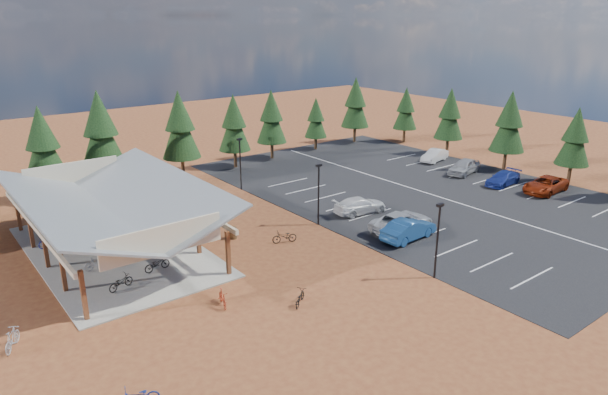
# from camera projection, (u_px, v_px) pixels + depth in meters

# --- Properties ---
(ground) EXTENTS (140.00, 140.00, 0.00)m
(ground) POSITION_uv_depth(u_px,v_px,m) (283.00, 248.00, 40.03)
(ground) COLOR brown
(ground) RESTS_ON ground
(asphalt_lot) EXTENTS (27.00, 44.00, 0.04)m
(asphalt_lot) POSITION_uv_depth(u_px,v_px,m) (418.00, 191.00, 53.02)
(asphalt_lot) COLOR black
(asphalt_lot) RESTS_ON ground
(concrete_pad) EXTENTS (10.60, 18.60, 0.10)m
(concrete_pad) POSITION_uv_depth(u_px,v_px,m) (116.00, 250.00, 39.44)
(concrete_pad) COLOR gray
(concrete_pad) RESTS_ON ground
(bike_pavilion) EXTENTS (11.65, 19.40, 4.97)m
(bike_pavilion) POSITION_uv_depth(u_px,v_px,m) (110.00, 202.00, 38.23)
(bike_pavilion) COLOR brown
(bike_pavilion) RESTS_ON concrete_pad
(lamp_post_0) EXTENTS (0.50, 0.25, 5.14)m
(lamp_post_0) POSITION_uv_depth(u_px,v_px,m) (438.00, 236.00, 34.50)
(lamp_post_0) COLOR black
(lamp_post_0) RESTS_ON ground
(lamp_post_1) EXTENTS (0.50, 0.25, 5.14)m
(lamp_post_1) POSITION_uv_depth(u_px,v_px,m) (319.00, 190.00, 43.48)
(lamp_post_1) COLOR black
(lamp_post_1) RESTS_ON ground
(lamp_post_2) EXTENTS (0.50, 0.25, 5.14)m
(lamp_post_2) POSITION_uv_depth(u_px,v_px,m) (240.00, 160.00, 52.46)
(lamp_post_2) COLOR black
(lamp_post_2) RESTS_ON ground
(trash_bin_0) EXTENTS (0.60, 0.60, 0.90)m
(trash_bin_0) POSITION_uv_depth(u_px,v_px,m) (211.00, 233.00, 41.62)
(trash_bin_0) COLOR #50361C
(trash_bin_0) RESTS_ON ground
(trash_bin_1) EXTENTS (0.60, 0.60, 0.90)m
(trash_bin_1) POSITION_uv_depth(u_px,v_px,m) (233.00, 233.00, 41.56)
(trash_bin_1) COLOR #50361C
(trash_bin_1) RESTS_ON ground
(pine_2) EXTENTS (3.79, 3.79, 8.83)m
(pine_2) POSITION_uv_depth(u_px,v_px,m) (42.00, 144.00, 48.55)
(pine_2) COLOR #382314
(pine_2) RESTS_ON ground
(pine_3) EXTENTS (4.19, 4.19, 9.77)m
(pine_3) POSITION_uv_depth(u_px,v_px,m) (101.00, 130.00, 51.48)
(pine_3) COLOR #382314
(pine_3) RESTS_ON ground
(pine_4) EXTENTS (3.95, 3.95, 9.19)m
(pine_4) POSITION_uv_depth(u_px,v_px,m) (180.00, 125.00, 55.45)
(pine_4) COLOR #382314
(pine_4) RESTS_ON ground
(pine_5) EXTENTS (3.53, 3.53, 8.23)m
(pine_5) POSITION_uv_depth(u_px,v_px,m) (234.00, 123.00, 59.66)
(pine_5) COLOR #382314
(pine_5) RESTS_ON ground
(pine_6) EXTENTS (3.52, 3.52, 8.20)m
(pine_6) POSITION_uv_depth(u_px,v_px,m) (271.00, 117.00, 63.46)
(pine_6) COLOR #382314
(pine_6) RESTS_ON ground
(pine_7) EXTENTS (2.83, 2.83, 6.60)m
(pine_7) POSITION_uv_depth(u_px,v_px,m) (316.00, 118.00, 68.23)
(pine_7) COLOR #382314
(pine_7) RESTS_ON ground
(pine_8) EXTENTS (3.72, 3.72, 8.67)m
(pine_8) POSITION_uv_depth(u_px,v_px,m) (355.00, 103.00, 71.84)
(pine_8) COLOR #382314
(pine_8) RESTS_ON ground
(pine_10) EXTENTS (3.33, 3.33, 7.75)m
(pine_10) POSITION_uv_depth(u_px,v_px,m) (575.00, 137.00, 54.25)
(pine_10) COLOR #382314
(pine_10) RESTS_ON ground
(pine_11) EXTENTS (3.75, 3.75, 8.74)m
(pine_11) POSITION_uv_depth(u_px,v_px,m) (509.00, 122.00, 58.70)
(pine_11) COLOR #382314
(pine_11) RESTS_ON ground
(pine_12) EXTENTS (3.48, 3.48, 8.11)m
(pine_12) POSITION_uv_depth(u_px,v_px,m) (450.00, 114.00, 65.60)
(pine_12) COLOR #382314
(pine_12) RESTS_ON ground
(pine_13) EXTENTS (3.15, 3.15, 7.34)m
(pine_13) POSITION_uv_depth(u_px,v_px,m) (406.00, 109.00, 72.31)
(pine_13) COLOR #382314
(pine_13) RESTS_ON ground
(bike_0) EXTENTS (1.85, 1.12, 0.92)m
(bike_0) POSITION_uv_depth(u_px,v_px,m) (121.00, 282.00, 33.66)
(bike_0) COLOR black
(bike_0) RESTS_ON concrete_pad
(bike_1) EXTENTS (1.57, 0.45, 0.94)m
(bike_1) POSITION_uv_depth(u_px,v_px,m) (96.00, 263.00, 36.22)
(bike_1) COLOR gray
(bike_1) RESTS_ON concrete_pad
(bike_2) EXTENTS (1.97, 1.19, 0.98)m
(bike_2) POSITION_uv_depth(u_px,v_px,m) (50.00, 240.00, 39.92)
(bike_2) COLOR navy
(bike_2) RESTS_ON concrete_pad
(bike_3) EXTENTS (1.81, 0.53, 1.09)m
(bike_3) POSITION_uv_depth(u_px,v_px,m) (64.00, 226.00, 42.43)
(bike_3) COLOR #99150D
(bike_3) RESTS_ON concrete_pad
(bike_4) EXTENTS (1.86, 0.77, 0.95)m
(bike_4) POSITION_uv_depth(u_px,v_px,m) (157.00, 264.00, 36.10)
(bike_4) COLOR black
(bike_4) RESTS_ON concrete_pad
(bike_5) EXTENTS (1.59, 0.85, 0.92)m
(bike_5) POSITION_uv_depth(u_px,v_px,m) (166.00, 242.00, 39.70)
(bike_5) COLOR gray
(bike_5) RESTS_ON concrete_pad
(bike_6) EXTENTS (1.89, 1.01, 0.94)m
(bike_6) POSITION_uv_depth(u_px,v_px,m) (116.00, 228.00, 42.18)
(bike_6) COLOR navy
(bike_6) RESTS_ON concrete_pad
(bike_7) EXTENTS (1.83, 0.80, 1.06)m
(bike_7) POSITION_uv_depth(u_px,v_px,m) (119.00, 222.00, 43.35)
(bike_7) COLOR maroon
(bike_7) RESTS_ON concrete_pad
(bike_9) EXTENTS (1.39, 1.86, 1.11)m
(bike_9) POSITION_uv_depth(u_px,v_px,m) (12.00, 339.00, 27.75)
(bike_9) COLOR #999BA1
(bike_9) RESTS_ON ground
(bike_11) EXTENTS (0.94, 1.77, 1.02)m
(bike_11) POSITION_uv_depth(u_px,v_px,m) (223.00, 298.00, 31.87)
(bike_11) COLOR maroon
(bike_11) RESTS_ON ground
(bike_12) EXTENTS (1.67, 1.46, 0.87)m
(bike_12) POSITION_uv_depth(u_px,v_px,m) (300.00, 298.00, 32.06)
(bike_12) COLOR black
(bike_12) RESTS_ON ground
(bike_14) EXTENTS (1.01, 1.97, 0.99)m
(bike_14) POSITION_uv_depth(u_px,v_px,m) (198.00, 220.00, 44.02)
(bike_14) COLOR navy
(bike_14) RESTS_ON ground
(bike_15) EXTENTS (1.57, 1.01, 0.92)m
(bike_15) POSITION_uv_depth(u_px,v_px,m) (203.00, 217.00, 44.82)
(bike_15) COLOR maroon
(bike_15) RESTS_ON ground
(bike_16) EXTENTS (1.99, 1.26, 0.99)m
(bike_16) POSITION_uv_depth(u_px,v_px,m) (285.00, 237.00, 40.75)
(bike_16) COLOR black
(bike_16) RESTS_ON ground
(car_1) EXTENTS (4.94, 1.96, 1.60)m
(car_1) POSITION_uv_depth(u_px,v_px,m) (409.00, 229.00, 41.24)
(car_1) COLOR navy
(car_1) RESTS_ON asphalt_lot
(car_2) EXTENTS (5.71, 2.78, 1.56)m
(car_2) POSITION_uv_depth(u_px,v_px,m) (402.00, 222.00, 42.79)
(car_2) COLOR #9D9FA4
(car_2) RESTS_ON asphalt_lot
(car_3) EXTENTS (5.05, 2.67, 1.39)m
(car_3) POSITION_uv_depth(u_px,v_px,m) (360.00, 205.00, 46.74)
(car_3) COLOR silver
(car_3) RESTS_ON asphalt_lot
(car_6) EXTENTS (5.61, 2.84, 1.52)m
(car_6) POSITION_uv_depth(u_px,v_px,m) (546.00, 185.00, 52.20)
(car_6) COLOR maroon
(car_6) RESTS_ON asphalt_lot
(car_7) EXTENTS (4.73, 2.23, 1.33)m
(car_7) POSITION_uv_depth(u_px,v_px,m) (503.00, 178.00, 54.55)
(car_7) COLOR navy
(car_7) RESTS_ON asphalt_lot
(car_8) EXTENTS (5.03, 2.80, 1.62)m
(car_8) POSITION_uv_depth(u_px,v_px,m) (464.00, 166.00, 58.33)
(car_8) COLOR gray
(car_8) RESTS_ON asphalt_lot
(car_9) EXTENTS (4.47, 2.32, 1.40)m
(car_9) POSITION_uv_depth(u_px,v_px,m) (435.00, 155.00, 63.37)
(car_9) COLOR silver
(car_9) RESTS_ON asphalt_lot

